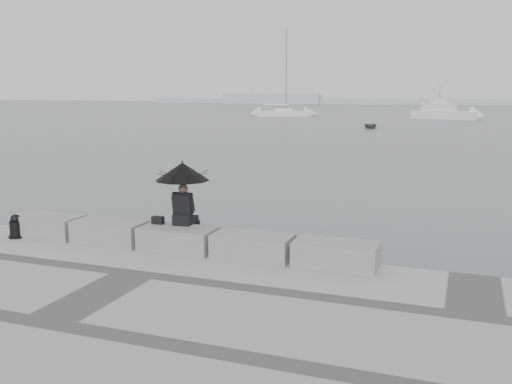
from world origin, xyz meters
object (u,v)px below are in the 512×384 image
at_px(seated_person, 182,179).
at_px(mooring_bollard, 16,228).
at_px(dinghy, 370,126).
at_px(motor_cruiser, 445,113).
at_px(sailboat_left, 283,113).

relative_size(seated_person, mooring_bollard, 2.49).
xyz_separation_m(mooring_bollard, dinghy, (0.01, 50.21, -0.48)).
xyz_separation_m(seated_person, motor_cruiser, (2.58, 71.95, -1.11)).
xyz_separation_m(mooring_bollard, sailboat_left, (-16.95, 73.29, -0.21)).
bearing_deg(sailboat_left, motor_cruiser, -25.39).
bearing_deg(mooring_bollard, motor_cruiser, 84.85).
bearing_deg(seated_person, sailboat_left, 99.26).
bearing_deg(sailboat_left, dinghy, -77.43).
height_order(mooring_bollard, motor_cruiser, motor_cruiser).
xyz_separation_m(seated_person, sailboat_left, (-20.93, 72.63, -1.48)).
relative_size(seated_person, dinghy, 0.47).
bearing_deg(sailboat_left, seated_person, -97.66).
relative_size(mooring_bollard, dinghy, 0.19).
height_order(mooring_bollard, dinghy, mooring_bollard).
bearing_deg(mooring_bollard, seated_person, 9.42).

